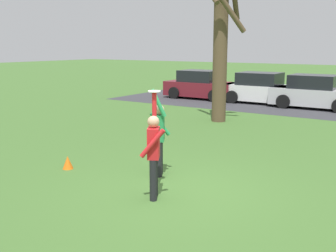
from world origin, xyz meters
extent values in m
plane|color=#426B2D|center=(0.00, 0.00, 0.00)|extent=(120.00, 120.00, 0.00)
cylinder|color=black|center=(-0.10, -0.68, 0.41)|extent=(0.14, 0.14, 0.82)
cylinder|color=black|center=(-0.24, -0.46, 0.41)|extent=(0.14, 0.14, 0.82)
cube|color=red|center=(-0.17, -0.57, 1.12)|extent=(0.37, 0.42, 0.60)
sphere|color=tan|center=(-0.17, -0.57, 1.53)|extent=(0.23, 0.23, 0.23)
cylinder|color=red|center=(-0.06, -0.77, 1.17)|extent=(0.44, 0.31, 0.59)
cylinder|color=red|center=(-0.28, -0.38, 1.75)|extent=(0.09, 0.09, 0.66)
cylinder|color=black|center=(-0.97, 0.79, 0.41)|extent=(0.14, 0.14, 0.82)
cylinder|color=black|center=(-0.84, 0.57, 0.41)|extent=(0.14, 0.14, 0.82)
cube|color=#238447|center=(-0.90, 0.68, 1.12)|extent=(0.37, 0.42, 0.60)
sphere|color=tan|center=(-0.90, 0.68, 1.53)|extent=(0.23, 0.23, 0.23)
cylinder|color=#238447|center=(-1.01, 0.88, 1.17)|extent=(0.44, 0.31, 0.59)
cylinder|color=#238447|center=(-0.79, 0.49, 1.72)|extent=(0.33, 0.23, 0.65)
cylinder|color=white|center=(-0.28, -0.38, 2.09)|extent=(0.25, 0.25, 0.02)
cube|color=maroon|center=(-6.77, 13.39, 0.55)|extent=(4.11, 1.81, 0.80)
cube|color=black|center=(-6.92, 13.39, 1.27)|extent=(2.10, 1.65, 0.64)
cylinder|color=black|center=(-5.50, 14.30, 0.33)|extent=(0.66, 0.22, 0.66)
cylinder|color=black|center=(-5.50, 12.48, 0.33)|extent=(0.66, 0.22, 0.66)
cylinder|color=black|center=(-8.04, 14.30, 0.33)|extent=(0.66, 0.22, 0.66)
cylinder|color=black|center=(-8.05, 12.48, 0.33)|extent=(0.66, 0.22, 0.66)
cube|color=white|center=(-3.24, 13.48, 0.55)|extent=(4.11, 1.81, 0.80)
cube|color=black|center=(-3.39, 13.48, 1.27)|extent=(2.10, 1.65, 0.64)
cylinder|color=black|center=(-1.97, 14.38, 0.33)|extent=(0.66, 0.22, 0.66)
cylinder|color=black|center=(-1.97, 12.56, 0.33)|extent=(0.66, 0.22, 0.66)
cylinder|color=black|center=(-4.51, 14.39, 0.33)|extent=(0.66, 0.22, 0.66)
cylinder|color=black|center=(-4.51, 12.57, 0.33)|extent=(0.66, 0.22, 0.66)
cube|color=#BCBCC1|center=(-0.45, 13.21, 0.55)|extent=(4.11, 1.81, 0.80)
cube|color=black|center=(-0.60, 13.21, 1.27)|extent=(2.10, 1.65, 0.64)
cylinder|color=black|center=(-1.72, 14.12, 0.33)|extent=(0.66, 0.22, 0.66)
cylinder|color=black|center=(-1.73, 12.30, 0.33)|extent=(0.66, 0.22, 0.66)
cylinder|color=brown|center=(-2.82, 7.59, 2.69)|extent=(0.55, 0.55, 5.38)
cylinder|color=brown|center=(-2.31, 7.19, 4.26)|extent=(1.05, 1.25, 1.69)
cone|color=orange|center=(-3.04, -0.16, 0.16)|extent=(0.26, 0.26, 0.32)
camera|label=1|loc=(4.21, -6.70, 2.96)|focal=43.07mm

